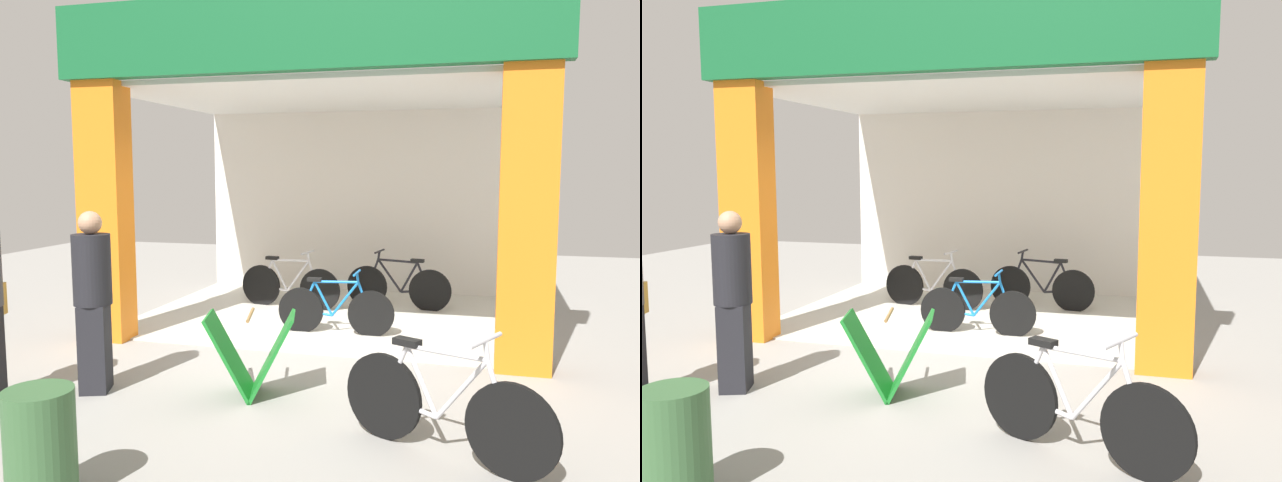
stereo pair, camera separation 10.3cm
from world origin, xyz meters
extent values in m
plane|color=gray|center=(0.00, 0.00, 0.00)|extent=(18.54, 18.54, 0.00)
cube|color=beige|center=(0.00, 1.88, 0.01)|extent=(5.27, 3.76, 0.02)
cube|color=silver|center=(0.00, 3.76, 1.52)|extent=(5.27, 0.12, 3.03)
cube|color=orange|center=(-2.36, 0.00, 1.52)|extent=(0.54, 0.36, 3.03)
cube|color=orange|center=(2.36, 0.00, 1.52)|extent=(0.54, 0.36, 3.03)
cube|color=#14592D|center=(0.00, -0.15, 3.43)|extent=(5.47, 0.20, 0.80)
cube|color=silver|center=(0.00, 1.88, 3.00)|extent=(5.27, 3.76, 0.06)
cylinder|color=black|center=(-0.23, 0.86, 0.28)|extent=(0.57, 0.05, 0.57)
cylinder|color=black|center=(0.65, 0.88, 0.28)|extent=(0.57, 0.05, 0.57)
cylinder|color=blue|center=(-0.02, 0.87, 0.26)|extent=(0.38, 0.04, 0.07)
cylinder|color=blue|center=(0.06, 0.87, 0.45)|extent=(0.25, 0.04, 0.43)
cylinder|color=blue|center=(0.33, 0.87, 0.46)|extent=(0.35, 0.04, 0.45)
cylinder|color=blue|center=(0.22, 0.87, 0.66)|extent=(0.55, 0.04, 0.05)
cylinder|color=blue|center=(-0.13, 0.86, 0.47)|extent=(0.19, 0.04, 0.38)
cylinder|color=blue|center=(0.57, 0.88, 0.48)|extent=(0.17, 0.03, 0.40)
cylinder|color=blue|center=(0.49, 0.88, 0.73)|extent=(0.05, 0.03, 0.12)
cylinder|color=blue|center=(0.48, 0.88, 0.78)|extent=(0.04, 0.40, 0.03)
cube|color=black|center=(-0.05, 0.87, 0.68)|extent=(0.17, 0.09, 0.04)
cylinder|color=black|center=(-1.25, 2.22, 0.31)|extent=(0.61, 0.12, 0.61)
cylinder|color=black|center=(-0.32, 2.10, 0.31)|extent=(0.61, 0.12, 0.61)
cylinder|color=silver|center=(-1.03, 2.19, 0.28)|extent=(0.41, 0.09, 0.08)
cylinder|color=silver|center=(-0.95, 2.18, 0.48)|extent=(0.27, 0.07, 0.46)
cylinder|color=silver|center=(-0.66, 2.14, 0.49)|extent=(0.38, 0.08, 0.48)
cylinder|color=silver|center=(-0.78, 2.16, 0.71)|extent=(0.59, 0.11, 0.05)
cylinder|color=silver|center=(-1.15, 2.21, 0.50)|extent=(0.20, 0.06, 0.41)
cylinder|color=silver|center=(-0.41, 2.11, 0.51)|extent=(0.19, 0.06, 0.42)
cylinder|color=silver|center=(-0.49, 2.12, 0.78)|extent=(0.06, 0.04, 0.13)
cylinder|color=silver|center=(-0.50, 2.12, 0.84)|extent=(0.08, 0.43, 0.03)
cube|color=black|center=(-1.07, 2.20, 0.73)|extent=(0.20, 0.12, 0.05)
cylinder|color=black|center=(1.22, 2.45, 0.30)|extent=(0.61, 0.12, 0.61)
cylinder|color=black|center=(0.28, 2.57, 0.30)|extent=(0.61, 0.12, 0.61)
cylinder|color=black|center=(1.00, 2.48, 0.28)|extent=(0.41, 0.09, 0.08)
cylinder|color=black|center=(0.91, 2.49, 0.48)|extent=(0.27, 0.07, 0.46)
cylinder|color=black|center=(0.62, 2.53, 0.49)|extent=(0.38, 0.08, 0.48)
cylinder|color=black|center=(0.74, 2.52, 0.71)|extent=(0.58, 0.11, 0.05)
cylinder|color=black|center=(1.12, 2.47, 0.50)|extent=(0.20, 0.06, 0.41)
cylinder|color=black|center=(0.38, 2.56, 0.51)|extent=(0.19, 0.06, 0.42)
cylinder|color=black|center=(0.46, 2.55, 0.78)|extent=(0.06, 0.04, 0.13)
cylinder|color=black|center=(0.47, 2.55, 0.84)|extent=(0.08, 0.43, 0.03)
cube|color=black|center=(1.03, 2.48, 0.73)|extent=(0.20, 0.12, 0.05)
cylinder|color=black|center=(1.27, -1.95, 0.33)|extent=(0.61, 0.32, 0.65)
cylinder|color=black|center=(2.18, -2.38, 0.33)|extent=(0.61, 0.32, 0.65)
cylinder|color=silver|center=(1.48, -2.05, 0.30)|extent=(0.41, 0.22, 0.08)
cylinder|color=silver|center=(1.57, -2.09, 0.51)|extent=(0.27, 0.15, 0.49)
cylinder|color=silver|center=(1.85, -2.22, 0.52)|extent=(0.38, 0.20, 0.51)
cylinder|color=silver|center=(1.74, -2.17, 0.76)|extent=(0.58, 0.30, 0.05)
cylinder|color=silver|center=(1.37, -2.00, 0.54)|extent=(0.21, 0.12, 0.44)
cylinder|color=silver|center=(2.09, -2.33, 0.55)|extent=(0.19, 0.11, 0.45)
cylinder|color=silver|center=(2.01, -2.30, 0.83)|extent=(0.07, 0.06, 0.14)
cylinder|color=silver|center=(2.00, -2.29, 0.90)|extent=(0.22, 0.43, 0.03)
cube|color=black|center=(1.45, -2.04, 0.78)|extent=(0.22, 0.17, 0.05)
cube|color=#197226|center=(-0.21, -1.41, 0.37)|extent=(0.52, 0.58, 0.75)
cube|color=#197226|center=(0.16, -1.31, 0.37)|extent=(0.52, 0.58, 0.75)
cylinder|color=olive|center=(-0.02, -1.36, 0.74)|extent=(0.16, 0.48, 0.03)
cube|color=black|center=(-1.45, -1.61, 0.40)|extent=(0.33, 0.37, 0.81)
cylinder|color=black|center=(-1.45, -1.61, 1.13)|extent=(0.44, 0.44, 0.64)
sphere|color=tan|center=(-1.45, -1.61, 1.55)|extent=(0.21, 0.21, 0.21)
cylinder|color=#335933|center=(-0.58, -3.42, 0.36)|extent=(0.42, 0.42, 0.71)
camera|label=1|loc=(2.00, -6.50, 2.02)|focal=35.44mm
camera|label=2|loc=(2.10, -6.48, 2.02)|focal=35.44mm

